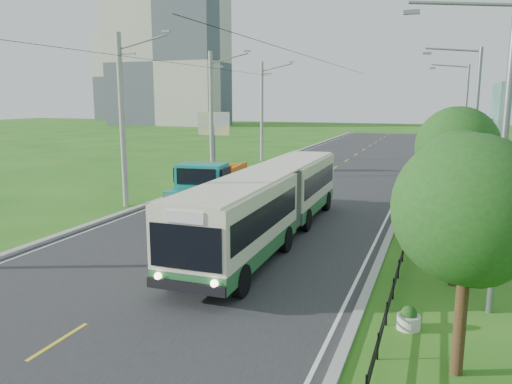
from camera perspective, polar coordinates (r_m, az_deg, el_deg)
The scene contains 30 objects.
ground at distance 19.15m, azimuth -9.50°, elevation -8.77°, with size 240.00×240.00×0.00m, color #216217.
road at distance 37.30m, azimuth 5.92°, elevation 0.81°, with size 14.00×120.00×0.02m, color #28282B.
curb_left at distance 39.67m, azimuth -4.20°, elevation 1.52°, with size 0.40×120.00×0.15m, color #9E9E99.
curb_right at distance 36.21m, azimuth 16.94°, elevation 0.18°, with size 0.30×120.00×0.10m, color #9E9E99.
edge_line_left at distance 39.46m, azimuth -3.47°, elevation 1.40°, with size 0.12×120.00×0.00m, color silver.
edge_line_right at distance 36.25m, azimuth 16.15°, elevation 0.18°, with size 0.12×120.00×0.00m, color silver.
centre_dash at distance 19.15m, azimuth -9.50°, elevation -8.70°, with size 0.12×2.20×0.00m, color yellow.
railing_right at distance 30.23m, azimuth 17.83°, elevation -1.38°, with size 0.04×40.00×0.60m, color black.
pole_near at distance 30.16m, azimuth -15.00°, elevation 7.94°, with size 3.51×0.32×10.00m.
pole_mid at distance 40.55m, azimuth -5.08°, elevation 8.83°, with size 3.51×0.32×10.00m.
pole_far at distance 51.65m, azimuth 0.71°, elevation 9.24°, with size 3.51×0.32×10.00m.
tree_front at distance 12.05m, azimuth 23.34°, elevation -2.64°, with size 3.36×3.41×5.60m.
tree_second at distance 17.98m, azimuth 22.43°, elevation 0.89°, with size 3.18×3.26×5.30m.
tree_third at distance 23.88m, azimuth 22.09°, elevation 4.25°, with size 3.60×3.62×6.00m.
tree_fourth at distance 29.88m, azimuth 21.76°, elevation 4.62°, with size 3.24×3.31×5.40m.
tree_fifth at distance 35.84m, azimuth 21.62°, elevation 5.93°, with size 3.48×3.52×5.80m.
tree_back at distance 41.84m, azimuth 21.47°, elevation 6.22°, with size 3.30×3.36×5.50m.
streetlight_near at distance 15.75m, azimuth 25.88°, elevation 4.45°, with size 3.02×0.20×9.07m.
streetlight_mid at distance 29.68m, azimuth 23.47°, elevation 7.02°, with size 3.02×0.20×9.07m.
streetlight_far at distance 43.66m, azimuth 22.59°, elevation 7.95°, with size 3.02×0.20×9.07m.
planter_front at distance 14.89m, azimuth 17.05°, elevation -13.72°, with size 0.64×0.64×0.67m.
planter_near at distance 22.44m, azimuth 18.34°, elevation -5.51°, with size 0.64×0.64×0.67m.
planter_mid at distance 30.22m, azimuth 18.96°, elevation -1.48°, with size 0.64×0.64×0.67m.
planter_far at distance 38.09m, azimuth 19.33°, elevation 0.89°, with size 0.64×0.64×0.67m.
billboard_left at distance 43.84m, azimuth -4.83°, elevation 7.36°, with size 3.00×0.20×5.20m.
billboard_right at distance 35.77m, azimuth 25.73°, elevation 8.02°, with size 0.24×6.00×7.30m.
apartment_near at distance 128.16m, azimuth -10.00°, elevation 14.31°, with size 28.00×14.00×30.00m, color #B7B2A3.
apartment_far at distance 162.42m, azimuth -13.24°, elevation 12.66°, with size 24.00×14.00×26.00m, color #B7B2A3.
bus at distance 22.35m, azimuth 1.58°, elevation -0.79°, with size 2.92×16.34×3.15m.
dump_truck at distance 27.75m, azimuth -5.48°, elevation 0.88°, with size 3.38×7.18×2.91m.
Camera 1 is at (9.14, -15.61, 6.29)m, focal length 35.00 mm.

